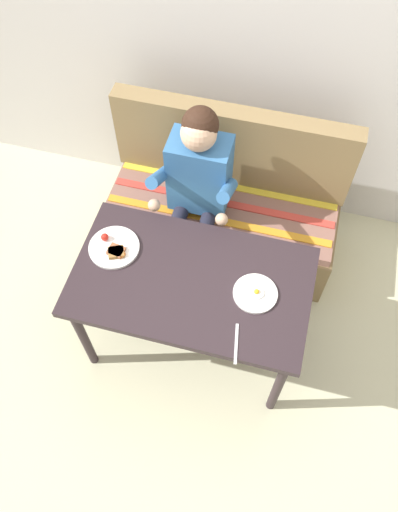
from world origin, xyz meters
TOP-DOWN VIEW (x-y plane):
  - ground_plane at (0.00, 0.00)m, footprint 8.00×8.00m
  - back_wall at (0.00, 1.27)m, footprint 4.40×0.10m
  - table at (0.00, 0.00)m, footprint 1.20×0.70m
  - couch at (0.00, 0.76)m, footprint 1.44×0.56m
  - person at (-0.13, 0.59)m, footprint 0.45×0.61m
  - plate_breakfast at (-0.43, 0.07)m, footprint 0.26×0.26m
  - plate_eggs at (0.32, 0.00)m, footprint 0.22×0.22m
  - knife at (0.29, -0.28)m, footprint 0.05×0.20m

SIDE VIEW (x-z plane):
  - ground_plane at x=0.00m, z-range 0.00..0.00m
  - couch at x=0.00m, z-range -0.17..0.83m
  - table at x=0.00m, z-range 0.28..1.01m
  - knife at x=0.29m, z-range 0.73..0.73m
  - plate_eggs at x=0.32m, z-range 0.72..0.76m
  - person at x=-0.13m, z-range 0.13..1.35m
  - plate_breakfast at x=-0.43m, z-range 0.72..0.77m
  - back_wall at x=0.00m, z-range 0.00..2.60m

